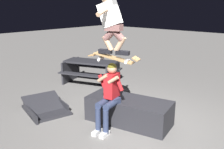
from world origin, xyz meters
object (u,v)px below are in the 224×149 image
(kicker_ramp, at_px, (46,109))
(ledge_box_main, at_px, (129,111))
(person_sitting_on_ledge, at_px, (109,93))
(skater_airborne, at_px, (111,21))
(picnic_table_back, at_px, (91,68))
(skateboard, at_px, (114,58))

(kicker_ramp, bearing_deg, ledge_box_main, -155.42)
(ledge_box_main, xyz_separation_m, person_sitting_on_ledge, (0.13, 0.48, 0.51))
(skater_airborne, xyz_separation_m, picnic_table_back, (2.64, -1.98, -1.71))
(skateboard, xyz_separation_m, kicker_ramp, (1.86, 0.37, -1.46))
(picnic_table_back, bearing_deg, skateboard, 143.89)
(person_sitting_on_ledge, xyz_separation_m, picnic_table_back, (2.57, -1.96, -0.28))
(picnic_table_back, bearing_deg, ledge_box_main, 151.33)
(picnic_table_back, bearing_deg, kicker_ramp, 109.68)
(person_sitting_on_ledge, bearing_deg, skater_airborne, 162.10)
(ledge_box_main, xyz_separation_m, skateboard, (0.01, 0.49, 1.25))
(kicker_ramp, height_order, picnic_table_back, picnic_table_back)
(skater_airborne, relative_size, kicker_ramp, 0.86)
(skater_airborne, bearing_deg, person_sitting_on_ledge, -17.90)
(skater_airborne, bearing_deg, skateboard, -163.08)
(kicker_ramp, distance_m, picnic_table_back, 2.52)
(ledge_box_main, distance_m, skater_airborne, 2.00)
(skater_airborne, height_order, kicker_ramp, skater_airborne)
(skateboard, relative_size, picnic_table_back, 0.50)
(person_sitting_on_ledge, height_order, skater_airborne, skater_airborne)
(person_sitting_on_ledge, xyz_separation_m, kicker_ramp, (1.74, 0.38, -0.71))
(ledge_box_main, distance_m, person_sitting_on_ledge, 0.71)
(skateboard, height_order, skater_airborne, skater_airborne)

